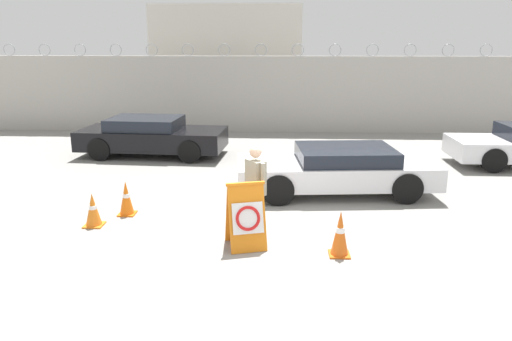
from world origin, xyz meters
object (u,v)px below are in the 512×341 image
parked_car_rear_sedan (337,169)px  traffic_cone_far (93,210)px  parked_car_front_coupe (152,136)px  traffic_cone_near (340,233)px  barricade_sign (246,215)px  security_guard (256,187)px  traffic_cone_mid (126,198)px

parked_car_rear_sedan → traffic_cone_far: bearing=21.2°
parked_car_front_coupe → parked_car_rear_sedan: bearing=-30.7°
traffic_cone_far → parked_car_front_coupe: (-0.38, 6.17, 0.29)m
traffic_cone_near → parked_car_front_coupe: bearing=124.4°
barricade_sign → traffic_cone_near: (1.60, -0.29, -0.19)m
security_guard → traffic_cone_far: bearing=51.4°
parked_car_front_coupe → parked_car_rear_sedan: (5.38, -3.71, -0.04)m
security_guard → traffic_cone_far: (-3.20, 0.32, -0.61)m
barricade_sign → traffic_cone_mid: barricade_sign is taller
traffic_cone_far → traffic_cone_mid: bearing=55.9°
traffic_cone_far → parked_car_rear_sedan: parked_car_rear_sedan is taller
traffic_cone_far → parked_car_rear_sedan: (5.00, 2.46, 0.25)m
barricade_sign → parked_car_front_coupe: parked_car_front_coupe is taller
parked_car_rear_sedan → parked_car_front_coupe: bearing=-39.6°
security_guard → traffic_cone_near: bearing=-153.3°
traffic_cone_near → parked_car_rear_sedan: bearing=84.6°
traffic_cone_far → security_guard: bearing=-5.7°
traffic_cone_near → traffic_cone_mid: traffic_cone_near is taller
barricade_sign → parked_car_front_coupe: bearing=100.0°
traffic_cone_mid → traffic_cone_far: size_ratio=1.08×
parked_car_front_coupe → parked_car_rear_sedan: parked_car_front_coupe is taller
security_guard → traffic_cone_near: size_ratio=2.15×
traffic_cone_near → traffic_cone_mid: bearing=156.3°
barricade_sign → security_guard: (0.14, 0.57, 0.36)m
traffic_cone_mid → parked_car_front_coupe: parked_car_front_coupe is taller
traffic_cone_mid → barricade_sign: bearing=-31.0°
traffic_cone_mid → parked_car_rear_sedan: parked_car_rear_sedan is taller
barricade_sign → parked_car_front_coupe: size_ratio=0.26×
barricade_sign → parked_car_rear_sedan: (1.95, 3.35, -0.00)m
security_guard → traffic_cone_near: security_guard is taller
barricade_sign → parked_car_front_coupe: (-3.43, 7.06, 0.04)m
traffic_cone_mid → traffic_cone_far: bearing=-124.1°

